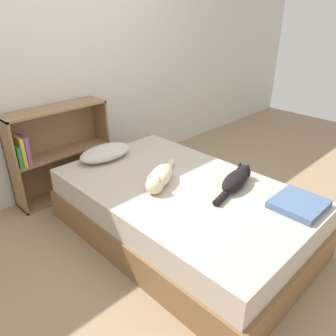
# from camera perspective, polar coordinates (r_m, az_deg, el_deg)

# --- Properties ---
(ground_plane) EXTENTS (8.00, 8.00, 0.00)m
(ground_plane) POSITION_cam_1_polar(r_m,az_deg,el_deg) (2.82, 2.22, -11.47)
(ground_plane) COLOR #997F60
(wall_back) EXTENTS (8.00, 0.06, 2.50)m
(wall_back) POSITION_cam_1_polar(r_m,az_deg,el_deg) (3.44, -16.47, 17.36)
(wall_back) COLOR silver
(wall_back) RESTS_ON ground_plane
(bed) EXTENTS (1.24, 2.03, 0.47)m
(bed) POSITION_cam_1_polar(r_m,az_deg,el_deg) (2.68, 2.31, -7.55)
(bed) COLOR brown
(bed) RESTS_ON ground_plane
(pillow) EXTENTS (0.50, 0.30, 0.12)m
(pillow) POSITION_cam_1_polar(r_m,az_deg,el_deg) (3.04, -10.85, 2.65)
(pillow) COLOR beige
(pillow) RESTS_ON bed
(cat_light) EXTENTS (0.52, 0.36, 0.16)m
(cat_light) POSITION_cam_1_polar(r_m,az_deg,el_deg) (2.54, -1.45, -1.60)
(cat_light) COLOR beige
(cat_light) RESTS_ON bed
(cat_dark) EXTENTS (0.55, 0.22, 0.14)m
(cat_dark) POSITION_cam_1_polar(r_m,az_deg,el_deg) (2.58, 11.82, -1.95)
(cat_dark) COLOR black
(cat_dark) RESTS_ON bed
(bookshelf) EXTENTS (0.96, 0.26, 0.90)m
(bookshelf) POSITION_cam_1_polar(r_m,az_deg,el_deg) (3.38, -18.89, 2.83)
(bookshelf) COLOR #8E6B47
(bookshelf) RESTS_ON ground_plane
(blanket_fold) EXTENTS (0.35, 0.32, 0.05)m
(blanket_fold) POSITION_cam_1_polar(r_m,az_deg,el_deg) (2.46, 21.83, -5.84)
(blanket_fold) COLOR #4C668E
(blanket_fold) RESTS_ON bed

